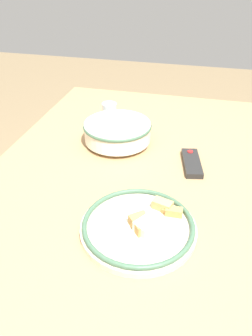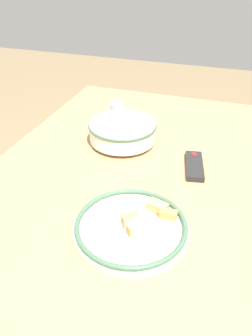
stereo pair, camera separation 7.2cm
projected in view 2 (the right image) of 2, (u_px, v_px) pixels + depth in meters
The scene contains 6 objects.
ground_plane at pixel (140, 310), 1.55m from camera, with size 8.00×8.00×0.00m, color #7F6B4C.
dining_table at pixel (144, 194), 1.16m from camera, with size 1.51×1.10×0.78m.
noodle_bowl at pixel (123, 131), 1.28m from camera, with size 0.27×0.27×0.09m.
food_plate at pixel (132, 226), 0.89m from camera, with size 0.32×0.32×0.05m.
tv_remote at pixel (194, 166), 1.15m from camera, with size 0.18×0.09×0.02m.
drinking_glass at pixel (117, 113), 1.44m from camera, with size 0.06×0.06×0.09m.
Camera 2 is at (0.88, 0.23, 1.42)m, focal length 35.00 mm.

